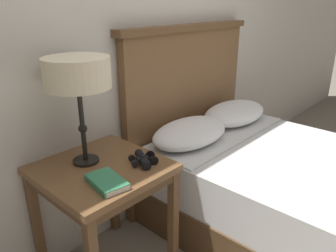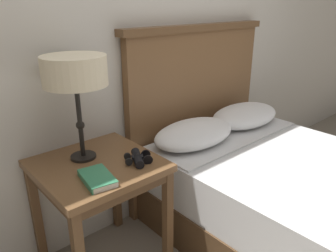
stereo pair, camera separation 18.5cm
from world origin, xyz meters
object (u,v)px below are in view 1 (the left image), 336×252
(bed, at_px, (292,191))
(book_on_nightstand, at_px, (106,182))
(nightstand, at_px, (102,181))
(table_lamp, at_px, (77,75))
(binoculars_pair, at_px, (143,159))

(bed, xyz_separation_m, book_on_nightstand, (-1.06, 0.44, 0.36))
(nightstand, distance_m, table_lamp, 0.54)
(nightstand, xyz_separation_m, bed, (0.97, -0.60, -0.25))
(book_on_nightstand, bearing_deg, binoculars_pair, 6.83)
(table_lamp, relative_size, binoculars_pair, 3.27)
(bed, height_order, book_on_nightstand, bed)
(bed, distance_m, book_on_nightstand, 1.20)
(book_on_nightstand, distance_m, binoculars_pair, 0.25)
(bed, bearing_deg, nightstand, 148.20)
(nightstand, xyz_separation_m, table_lamp, (-0.02, 0.09, 0.53))
(nightstand, relative_size, binoculars_pair, 4.07)
(nightstand, height_order, table_lamp, table_lamp)
(book_on_nightstand, height_order, binoculars_pair, binoculars_pair)
(table_lamp, height_order, binoculars_pair, table_lamp)
(table_lamp, height_order, book_on_nightstand, table_lamp)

